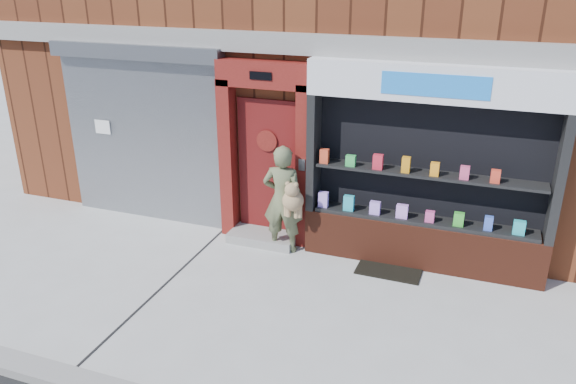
% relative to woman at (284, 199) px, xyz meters
% --- Properties ---
extents(ground, '(80.00, 80.00, 0.00)m').
position_rel_woman_xyz_m(ground, '(0.33, -1.53, -0.87)').
color(ground, '#9E9E99').
rests_on(ground, ground).
extents(shutter_bay, '(3.10, 0.30, 3.04)m').
position_rel_woman_xyz_m(shutter_bay, '(-2.67, 0.39, 0.85)').
color(shutter_bay, gray).
rests_on(shutter_bay, ground).
extents(red_door_bay, '(1.52, 0.58, 2.90)m').
position_rel_woman_xyz_m(red_door_bay, '(-0.42, 0.33, 0.58)').
color(red_door_bay, '#5C130F').
rests_on(red_door_bay, ground).
extents(pharmacy_bay, '(3.50, 0.41, 3.00)m').
position_rel_woman_xyz_m(pharmacy_bay, '(2.07, 0.28, 0.50)').
color(pharmacy_bay, '#562214').
rests_on(pharmacy_bay, ground).
extents(woman, '(0.72, 0.56, 1.73)m').
position_rel_woman_xyz_m(woman, '(0.00, 0.00, 0.00)').
color(woman, '#5C6341').
rests_on(woman, ground).
extents(doormat, '(0.95, 0.68, 0.02)m').
position_rel_woman_xyz_m(doormat, '(1.69, -0.03, -0.86)').
color(doormat, black).
rests_on(doormat, ground).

